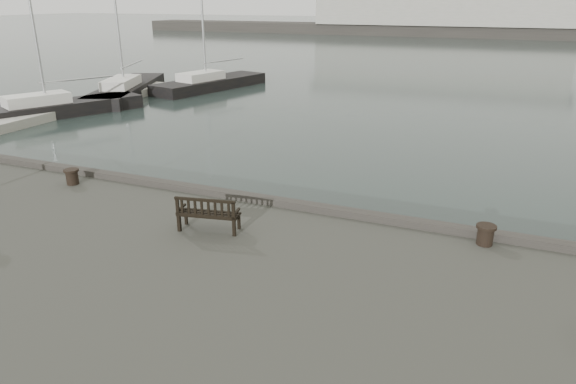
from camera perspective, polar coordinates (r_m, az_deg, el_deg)
name	(u,v)px	position (r m, az deg, el deg)	size (l,w,h in m)	color
ground	(297,260)	(13.81, 1.00, -7.53)	(400.00, 400.00, 0.00)	#1C2726
pontoon	(38,116)	(33.05, -26.00, 7.64)	(2.00, 24.00, 0.50)	#B0ACA3
breakwater	(461,12)	(103.74, 18.66, 18.41)	(140.00, 9.50, 12.20)	#383530
bench	(209,220)	(11.80, -8.79, -3.07)	(1.47, 0.75, 0.81)	black
bollard_left	(72,177)	(15.84, -22.87, 1.58)	(0.42, 0.42, 0.44)	black
bollard_right	(485,235)	(11.81, 21.08, -4.47)	(0.42, 0.42, 0.45)	black
yacht_b	(128,92)	(39.46, -17.39, 10.58)	(6.87, 11.90, 15.36)	black
yacht_c	(57,112)	(33.80, -24.30, 8.14)	(6.37, 10.05, 13.36)	black
yacht_d	(211,86)	(40.87, -8.55, 11.57)	(5.05, 10.35, 12.51)	black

